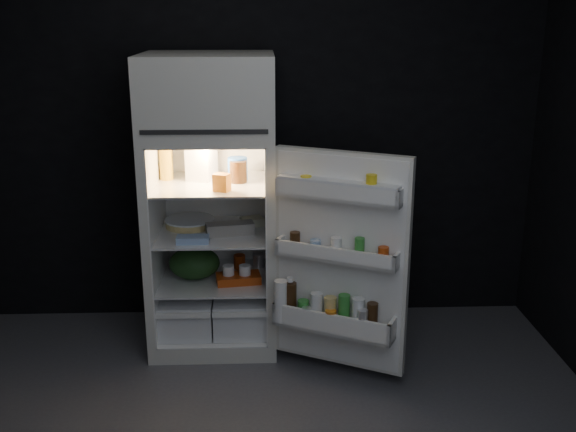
{
  "coord_description": "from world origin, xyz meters",
  "views": [
    {
      "loc": [
        0.21,
        -2.63,
        2.0
      ],
      "look_at": [
        0.35,
        1.0,
        0.9
      ],
      "focal_mm": 42.0,
      "sensor_mm": 36.0,
      "label": 1
    }
  ],
  "objects_px": {
    "milk_jug": "(201,160)",
    "refrigerator": "(212,193)",
    "egg_carton": "(230,229)",
    "yogurt_tray": "(238,278)",
    "fridge_door": "(337,266)"
  },
  "relations": [
    {
      "from": "milk_jug",
      "to": "refrigerator",
      "type": "bearing_deg",
      "value": -20.06
    },
    {
      "from": "egg_carton",
      "to": "yogurt_tray",
      "type": "height_order",
      "value": "egg_carton"
    },
    {
      "from": "fridge_door",
      "to": "yogurt_tray",
      "type": "xyz_separation_m",
      "value": [
        -0.56,
        0.41,
        -0.23
      ]
    },
    {
      "from": "egg_carton",
      "to": "milk_jug",
      "type": "bearing_deg",
      "value": 125.6
    },
    {
      "from": "refrigerator",
      "to": "egg_carton",
      "type": "xyz_separation_m",
      "value": [
        0.11,
        -0.11,
        -0.19
      ]
    },
    {
      "from": "milk_jug",
      "to": "yogurt_tray",
      "type": "distance_m",
      "value": 0.75
    },
    {
      "from": "egg_carton",
      "to": "yogurt_tray",
      "type": "relative_size",
      "value": 1.07
    },
    {
      "from": "milk_jug",
      "to": "egg_carton",
      "type": "bearing_deg",
      "value": -23.8
    },
    {
      "from": "refrigerator",
      "to": "yogurt_tray",
      "type": "distance_m",
      "value": 0.55
    },
    {
      "from": "fridge_door",
      "to": "yogurt_tray",
      "type": "height_order",
      "value": "fridge_door"
    },
    {
      "from": "milk_jug",
      "to": "yogurt_tray",
      "type": "xyz_separation_m",
      "value": [
        0.21,
        -0.19,
        -0.69
      ]
    },
    {
      "from": "refrigerator",
      "to": "yogurt_tray",
      "type": "height_order",
      "value": "refrigerator"
    },
    {
      "from": "milk_jug",
      "to": "fridge_door",
      "type": "bearing_deg",
      "value": -18.16
    },
    {
      "from": "fridge_door",
      "to": "yogurt_tray",
      "type": "bearing_deg",
      "value": 143.78
    },
    {
      "from": "milk_jug",
      "to": "yogurt_tray",
      "type": "relative_size",
      "value": 0.91
    }
  ]
}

